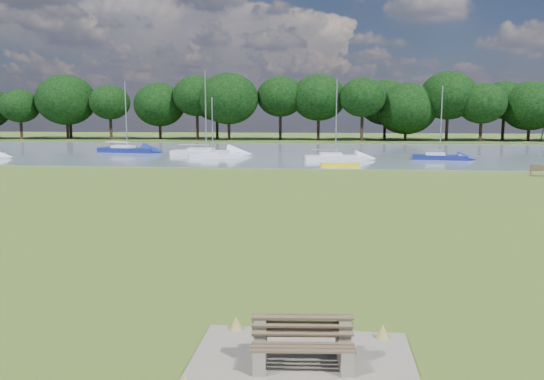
# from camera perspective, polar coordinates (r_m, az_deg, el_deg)

# --- Properties ---
(ground) EXTENTS (220.00, 220.00, 0.00)m
(ground) POSITION_cam_1_polar(r_m,az_deg,el_deg) (23.80, 5.02, -3.25)
(ground) COLOR olive
(river) EXTENTS (220.00, 40.00, 0.10)m
(river) POSITION_cam_1_polar(r_m,az_deg,el_deg) (65.49, 5.83, 4.03)
(river) COLOR gray
(river) RESTS_ON ground
(far_bank) EXTENTS (220.00, 20.00, 0.40)m
(far_bank) POSITION_cam_1_polar(r_m,az_deg,el_deg) (95.44, 5.98, 5.32)
(far_bank) COLOR #4C6626
(far_bank) RESTS_ON ground
(concrete_pad) EXTENTS (4.20, 3.20, 0.10)m
(concrete_pad) POSITION_cam_1_polar(r_m,az_deg,el_deg) (10.43, 3.25, -18.35)
(concrete_pad) COLOR gray
(concrete_pad) RESTS_ON ground
(bench_pair) EXTENTS (1.96, 1.26, 1.01)m
(bench_pair) POSITION_cam_1_polar(r_m,az_deg,el_deg) (10.23, 3.27, -16.04)
(bench_pair) COLOR gray
(bench_pair) RESTS_ON concrete_pad
(riverbank_bench) EXTENTS (1.49, 0.80, 0.88)m
(riverbank_bench) POSITION_cam_1_polar(r_m,az_deg,el_deg) (45.14, 26.86, 1.88)
(riverbank_bench) COLOR brown
(riverbank_bench) RESTS_ON ground
(kayak) EXTENTS (3.48, 1.25, 0.34)m
(kayak) POSITION_cam_1_polar(r_m,az_deg,el_deg) (47.54, 7.31, 2.71)
(kayak) COLOR yellow
(kayak) RESTS_ON river
(tree_line) EXTENTS (138.34, 9.43, 11.42)m
(tree_line) POSITION_cam_1_polar(r_m,az_deg,el_deg) (91.38, 4.59, 9.46)
(tree_line) COLOR black
(tree_line) RESTS_ON far_bank
(sailboat_0) EXTENTS (5.57, 2.24, 7.45)m
(sailboat_0) POSITION_cam_1_polar(r_m,az_deg,el_deg) (57.02, 17.52, 3.57)
(sailboat_0) COLOR navy
(sailboat_0) RESTS_ON river
(sailboat_1) EXTENTS (7.42, 3.21, 8.52)m
(sailboat_1) POSITION_cam_1_polar(r_m,az_deg,el_deg) (67.10, -15.37, 4.35)
(sailboat_1) COLOR navy
(sailboat_1) RESTS_ON river
(sailboat_4) EXTENTS (8.02, 2.49, 9.40)m
(sailboat_4) POSITION_cam_1_polar(r_m,az_deg,el_deg) (60.89, -7.17, 4.19)
(sailboat_4) COLOR silver
(sailboat_4) RESTS_ON river
(sailboat_6) EXTENTS (6.41, 2.63, 8.12)m
(sailboat_6) POSITION_cam_1_polar(r_m,az_deg,el_deg) (54.10, 6.78, 3.68)
(sailboat_6) COLOR silver
(sailboat_6) RESTS_ON river
(sailboat_8) EXTENTS (5.41, 3.39, 6.38)m
(sailboat_8) POSITION_cam_1_polar(r_m,az_deg,el_deg) (56.67, -6.45, 3.83)
(sailboat_8) COLOR silver
(sailboat_8) RESTS_ON river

